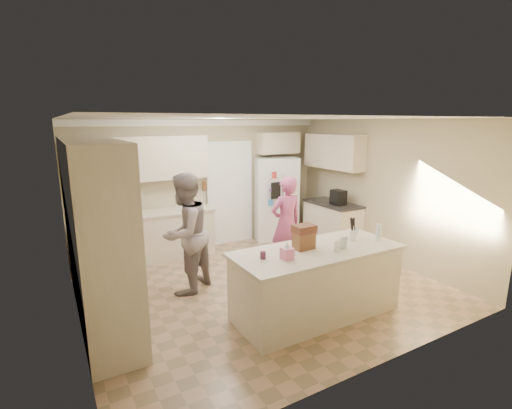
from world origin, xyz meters
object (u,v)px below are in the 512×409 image
refrigerator (275,198)px  teen_boy (185,233)px  utensil_crock (352,235)px  tissue_box (287,253)px  coffee_maker (338,197)px  teen_girl (286,223)px  dollhouse_body (304,241)px  island_base (316,283)px

refrigerator → teen_boy: (-2.62, -1.61, 0.02)m
utensil_crock → teen_boy: bearing=142.0°
tissue_box → coffee_maker: bearing=37.6°
coffee_maker → teen_boy: 3.34m
refrigerator → tissue_box: (-1.91, -3.26, 0.10)m
teen_girl → refrigerator: bearing=-116.1°
teen_boy → refrigerator: bearing=176.5°
refrigerator → teen_boy: teen_boy is taller
utensil_crock → dollhouse_body: bearing=176.4°
dollhouse_body → tissue_box: bearing=-153.4°
teen_girl → utensil_crock: bearing=94.1°
utensil_crock → tissue_box: (-1.20, -0.15, -0.00)m
teen_boy → coffee_maker: bearing=151.0°
teen_girl → coffee_maker: bearing=-166.1°
utensil_crock → teen_boy: teen_boy is taller
coffee_maker → dollhouse_body: (-2.20, -1.80, -0.03)m
utensil_crock → teen_girl: teen_girl is taller
coffee_maker → tissue_box: coffee_maker is taller
utensil_crock → teen_girl: size_ratio=0.09×
island_base → tissue_box: size_ratio=15.71×
coffee_maker → tissue_box: bearing=-142.4°
island_base → utensil_crock: (0.65, 0.05, 0.56)m
tissue_box → dollhouse_body: 0.45m
utensil_crock → teen_girl: (-0.10, 1.49, -0.18)m
teen_boy → teen_girl: teen_boy is taller
coffee_maker → utensil_crock: coffee_maker is taller
refrigerator → dollhouse_body: 3.41m
island_base → teen_boy: teen_boy is taller
teen_boy → island_base: bearing=94.2°
coffee_maker → utensil_crock: size_ratio=2.00×
island_base → utensil_crock: utensil_crock is taller
tissue_box → refrigerator: bearing=59.6°
refrigerator → coffee_maker: 1.45m
island_base → utensil_crock: bearing=4.4°
refrigerator → teen_girl: size_ratio=1.09×
teen_boy → utensil_crock: bearing=106.9°
island_base → teen_boy: (-1.27, 1.55, 0.48)m
dollhouse_body → refrigerator: bearing=63.7°
island_base → teen_girl: bearing=70.2°
island_base → dollhouse_body: bearing=146.3°
refrigerator → teen_girl: refrigerator is taller
refrigerator → island_base: bearing=-95.2°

